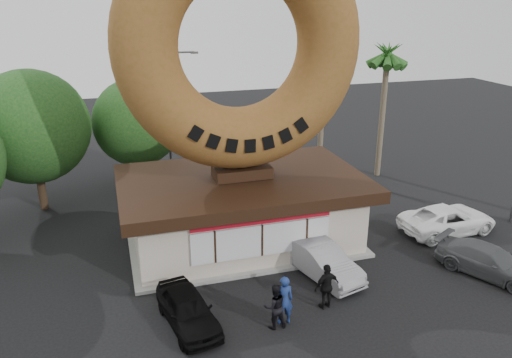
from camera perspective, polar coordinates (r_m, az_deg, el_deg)
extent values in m
plane|color=black|center=(19.36, 3.37, -14.93)|extent=(90.00, 90.00, 0.00)
cube|color=beige|center=(23.59, -1.57, -3.85)|extent=(10.00, 6.00, 3.00)
cube|color=#999993|center=(24.21, -1.54, -6.93)|extent=(10.60, 6.60, 0.15)
cube|color=#3F3F3F|center=(23.00, -1.61, -0.32)|extent=(10.00, 6.00, 0.10)
cube|color=black|center=(23.02, -1.61, -0.44)|extent=(11.20, 7.20, 0.55)
cube|color=silver|center=(20.94, 0.67, -7.00)|extent=(6.00, 0.12, 1.40)
cube|color=#B00F1E|center=(20.48, 0.70, -4.54)|extent=(6.00, 0.10, 0.45)
cube|color=black|center=(22.83, -1.62, 0.85)|extent=(2.60, 1.40, 0.50)
torus|color=brown|center=(21.62, -1.77, 15.00)|extent=(10.71, 2.73, 10.71)
cylinder|color=#473321|center=(29.61, -23.43, -0.15)|extent=(0.44, 0.44, 3.30)
sphere|color=#174117|center=(28.78, -24.26, 5.46)|extent=(6.00, 6.00, 6.00)
cylinder|color=#473321|center=(31.36, -13.07, 1.72)|extent=(0.44, 0.44, 2.86)
sphere|color=#174117|center=(30.66, -13.46, 6.32)|extent=(5.20, 5.20, 5.20)
cylinder|color=#726651|center=(32.33, 7.55, 8.27)|extent=(0.36, 0.36, 9.00)
cylinder|color=#726651|center=(32.74, 14.23, 7.08)|extent=(0.36, 0.36, 8.00)
cylinder|color=#59595E|center=(31.80, -9.98, 7.01)|extent=(0.18, 0.18, 8.00)
cylinder|color=#59595E|center=(31.27, -8.74, 14.12)|extent=(1.80, 0.12, 0.12)
cube|color=#59595E|center=(31.42, -7.06, 14.14)|extent=(0.45, 0.20, 0.12)
imported|color=navy|center=(18.29, 3.19, -13.64)|extent=(0.73, 0.52, 1.90)
imported|color=black|center=(18.12, 2.16, -14.33)|extent=(0.84, 0.66, 1.72)
imported|color=black|center=(19.26, 8.08, -12.05)|extent=(1.14, 0.66, 1.83)
imported|color=black|center=(18.51, -7.80, -14.52)|extent=(2.16, 3.97, 1.28)
imported|color=#96959A|center=(21.39, 7.38, -9.14)|extent=(2.57, 4.49, 1.40)
imported|color=#525557|center=(23.41, 25.07, -8.50)|extent=(3.61, 4.67, 1.26)
imported|color=white|center=(26.60, 21.06, -4.32)|extent=(5.04, 2.58, 1.36)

